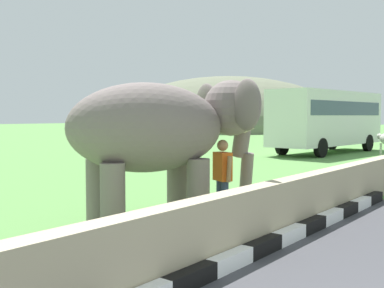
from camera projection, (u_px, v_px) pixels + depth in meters
The scene contains 5 objects.
barrier_parapet at pixel (249, 219), 7.48m from camera, with size 28.00×0.36×1.00m, color tan.
elephant at pixel (165, 130), 9.07m from camera, with size 4.03×3.23×2.88m.
person_handler at pixel (222, 175), 9.59m from camera, with size 0.39×0.61×1.66m.
bus_white at pixel (328, 117), 26.85m from camera, with size 9.31×3.29×3.50m.
hill_east at pixel (232, 130), 70.80m from camera, with size 41.48×33.19×15.81m.
Camera 1 is at (-4.38, 0.54, 2.15)m, focal length 43.98 mm.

